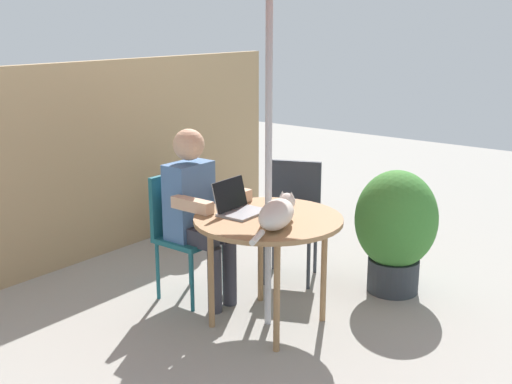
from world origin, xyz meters
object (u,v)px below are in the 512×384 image
object	(u,v)px
potted_plant_near_fence	(197,203)
potted_plant_by_chair	(396,226)
chair_empty	(293,210)
cat	(278,214)
person_seated	(197,206)
laptop	(236,203)
chair_occupied	(181,225)
patio_table	(268,227)

from	to	relation	value
potted_plant_near_fence	potted_plant_by_chair	distance (m)	1.88
chair_empty	cat	bearing A→B (deg)	-150.52
person_seated	laptop	distance (m)	0.41
chair_empty	person_seated	world-z (taller)	person_seated
chair_empty	potted_plant_near_fence	bearing A→B (deg)	86.10
person_seated	cat	world-z (taller)	person_seated
chair_occupied	person_seated	bearing A→B (deg)	-90.00
patio_table	cat	size ratio (longest dim) A/B	1.52
cat	potted_plant_near_fence	size ratio (longest dim) A/B	0.90
chair_occupied	chair_empty	xyz separation A→B (m)	(0.81, -0.42, 0.00)
chair_occupied	cat	size ratio (longest dim) A/B	1.43
chair_occupied	laptop	size ratio (longest dim) A/B	2.95
laptop	person_seated	bearing A→B (deg)	83.22
laptop	potted_plant_near_fence	distance (m)	1.60
person_seated	cat	bearing A→B (deg)	-98.82
person_seated	patio_table	bearing A→B (deg)	-90.00
patio_table	chair_occupied	distance (m)	0.80
chair_occupied	cat	bearing A→B (deg)	-97.36
chair_empty	potted_plant_by_chair	size ratio (longest dim) A/B	0.98
patio_table	potted_plant_near_fence	world-z (taller)	patio_table
chair_empty	cat	size ratio (longest dim) A/B	1.43
chair_occupied	patio_table	bearing A→B (deg)	-90.00
patio_table	chair_empty	bearing A→B (deg)	24.26
cat	potted_plant_by_chair	size ratio (longest dim) A/B	0.69
patio_table	laptop	world-z (taller)	laptop
patio_table	chair_empty	xyz separation A→B (m)	(0.81, 0.37, -0.14)
chair_occupied	person_seated	size ratio (longest dim) A/B	0.73
chair_empty	cat	xyz separation A→B (m)	(-0.93, -0.53, 0.29)
chair_occupied	potted_plant_near_fence	xyz separation A→B (m)	(0.89, 0.67, -0.15)
potted_plant_near_fence	cat	bearing A→B (deg)	-121.87
cat	patio_table	bearing A→B (deg)	52.95
chair_empty	person_seated	distance (m)	0.87
person_seated	cat	xyz separation A→B (m)	(-0.12, -0.79, 0.12)
person_seated	potted_plant_near_fence	distance (m)	1.26
laptop	potted_plant_near_fence	xyz separation A→B (m)	(0.93, 1.23, -0.42)
person_seated	laptop	xyz separation A→B (m)	(-0.05, -0.40, 0.10)
laptop	potted_plant_by_chair	distance (m)	1.27
chair_occupied	chair_empty	world-z (taller)	same
chair_occupied	cat	xyz separation A→B (m)	(-0.12, -0.95, 0.29)
laptop	potted_plant_near_fence	size ratio (longest dim) A/B	0.44
laptop	cat	world-z (taller)	laptop
chair_empty	person_seated	size ratio (longest dim) A/B	0.73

